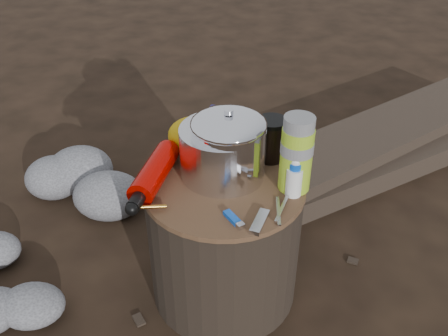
# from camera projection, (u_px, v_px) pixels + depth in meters

# --- Properties ---
(ground) EXTENTS (60.00, 60.00, 0.00)m
(ground) POSITION_uv_depth(u_px,v_px,m) (224.00, 287.00, 1.67)
(ground) COLOR black
(ground) RESTS_ON ground
(stump) EXTENTS (0.46, 0.46, 0.43)m
(stump) POSITION_uv_depth(u_px,v_px,m) (224.00, 240.00, 1.55)
(stump) COLOR black
(stump) RESTS_ON ground
(rock_ring) EXTENTS (0.41, 0.88, 0.18)m
(rock_ring) POSITION_uv_depth(u_px,v_px,m) (50.00, 224.00, 1.80)
(rock_ring) COLOR slate
(rock_ring) RESTS_ON ground
(log_main) EXTENTS (1.59, 1.40, 0.15)m
(log_main) POSITION_uv_depth(u_px,v_px,m) (365.00, 148.00, 2.25)
(log_main) COLOR #31271F
(log_main) RESTS_ON ground
(log_small) EXTENTS (1.06, 0.82, 0.10)m
(log_small) POSITION_uv_depth(u_px,v_px,m) (385.00, 164.00, 2.19)
(log_small) COLOR #31271F
(log_small) RESTS_ON ground
(foil_windscreen) EXTENTS (0.24, 0.24, 0.15)m
(foil_windscreen) POSITION_uv_depth(u_px,v_px,m) (223.00, 152.00, 1.43)
(foil_windscreen) COLOR silver
(foil_windscreen) RESTS_ON stump
(camping_pot) EXTENTS (0.21, 0.21, 0.21)m
(camping_pot) POSITION_uv_depth(u_px,v_px,m) (228.00, 146.00, 1.40)
(camping_pot) COLOR silver
(camping_pot) RESTS_ON stump
(fuel_bottle) EXTENTS (0.12, 0.31, 0.07)m
(fuel_bottle) POSITION_uv_depth(u_px,v_px,m) (154.00, 173.00, 1.41)
(fuel_bottle) COLOR #AB0500
(fuel_bottle) RESTS_ON stump
(thermos) EXTENTS (0.09, 0.09, 0.22)m
(thermos) POSITION_uv_depth(u_px,v_px,m) (296.00, 154.00, 1.35)
(thermos) COLOR #94BD23
(thermos) RESTS_ON stump
(travel_mug) EXTENTS (0.09, 0.09, 0.13)m
(travel_mug) POSITION_uv_depth(u_px,v_px,m) (271.00, 140.00, 1.50)
(travel_mug) COLOR black
(travel_mug) RESTS_ON stump
(stuff_sack) EXTENTS (0.17, 0.14, 0.11)m
(stuff_sack) POSITION_uv_depth(u_px,v_px,m) (195.00, 135.00, 1.54)
(stuff_sack) COLOR #C29709
(stuff_sack) RESTS_ON stump
(food_pouch) EXTENTS (0.11, 0.05, 0.14)m
(food_pouch) POSITION_uv_depth(u_px,v_px,m) (226.00, 129.00, 1.55)
(food_pouch) COLOR navy
(food_pouch) RESTS_ON stump
(lighter) EXTENTS (0.06, 0.07, 0.01)m
(lighter) POSITION_uv_depth(u_px,v_px,m) (232.00, 218.00, 1.29)
(lighter) COLOR #0D48BA
(lighter) RESTS_ON stump
(multitool) EXTENTS (0.05, 0.10, 0.01)m
(multitool) POSITION_uv_depth(u_px,v_px,m) (260.00, 222.00, 1.28)
(multitool) COLOR silver
(multitool) RESTS_ON stump
(pot_grabber) EXTENTS (0.04, 0.12, 0.01)m
(pot_grabber) POSITION_uv_depth(u_px,v_px,m) (278.00, 210.00, 1.32)
(pot_grabber) COLOR silver
(pot_grabber) RESTS_ON stump
(squeeze_bottle) EXTENTS (0.05, 0.05, 0.11)m
(squeeze_bottle) POSITION_uv_depth(u_px,v_px,m) (294.00, 178.00, 1.36)
(squeeze_bottle) COLOR white
(squeeze_bottle) RESTS_ON stump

